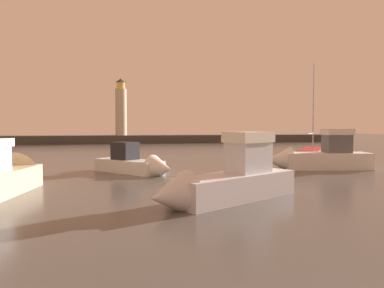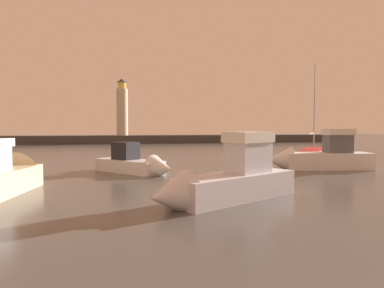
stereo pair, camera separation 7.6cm
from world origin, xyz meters
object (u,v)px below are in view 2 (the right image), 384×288
object	(u,v)px
lighthouse	(122,109)
motorboat_4	(138,164)
motorboat_3	(316,157)
motorboat_0	(224,181)
motorboat_1	(1,175)
sailboat_moored	(313,153)

from	to	relation	value
lighthouse	motorboat_4	xyz separation A→B (m)	(1.15, -44.37, -6.15)
motorboat_3	motorboat_4	size ratio (longest dim) A/B	1.30
lighthouse	motorboat_3	xyz separation A→B (m)	(14.46, -44.61, -5.86)
motorboat_4	motorboat_0	bearing A→B (deg)	-71.54
motorboat_0	motorboat_1	distance (m)	10.89
motorboat_0	lighthouse	bearing A→B (deg)	94.63
lighthouse	motorboat_1	bearing A→B (deg)	-96.51
motorboat_1	sailboat_moored	size ratio (longest dim) A/B	0.84
motorboat_1	motorboat_3	distance (m)	20.83
motorboat_0	motorboat_1	bearing A→B (deg)	157.54
lighthouse	motorboat_0	distance (m)	54.53
motorboat_1	motorboat_3	xyz separation A→B (m)	(20.15, 5.27, 0.06)
lighthouse	motorboat_3	distance (m)	47.26
lighthouse	motorboat_4	bearing A→B (deg)	-88.51
motorboat_4	sailboat_moored	xyz separation A→B (m)	(18.12, 8.28, -0.11)
motorboat_0	motorboat_3	xyz separation A→B (m)	(10.09, 9.43, 0.04)
lighthouse	motorboat_0	world-z (taller)	lighthouse
motorboat_1	motorboat_4	bearing A→B (deg)	38.83
motorboat_0	motorboat_4	world-z (taller)	motorboat_0
motorboat_3	motorboat_4	world-z (taller)	motorboat_3
motorboat_1	motorboat_3	size ratio (longest dim) A/B	1.03
motorboat_1	lighthouse	bearing A→B (deg)	83.49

